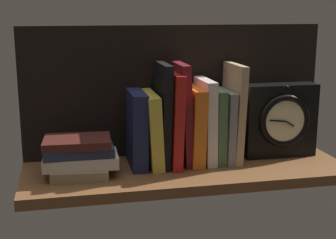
% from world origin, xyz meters
% --- Properties ---
extents(ground_plane, '(0.80, 0.27, 0.03)m').
position_xyz_m(ground_plane, '(0.00, 0.00, -0.01)').
color(ground_plane, brown).
extents(back_panel, '(0.80, 0.01, 0.34)m').
position_xyz_m(back_panel, '(0.00, 0.13, 0.17)').
color(back_panel, black).
rests_on(back_panel, ground_plane).
extents(book_navy_bierce, '(0.04, 0.14, 0.19)m').
position_xyz_m(book_navy_bierce, '(-0.12, 0.04, 0.09)').
color(book_navy_bierce, '#192147').
rests_on(book_navy_bierce, ground_plane).
extents(book_yellow_seinlanguage, '(0.04, 0.16, 0.18)m').
position_xyz_m(book_yellow_seinlanguage, '(-0.08, 0.04, 0.09)').
color(book_yellow_seinlanguage, gold).
rests_on(book_yellow_seinlanguage, ground_plane).
extents(book_black_skeptic, '(0.03, 0.14, 0.26)m').
position_xyz_m(book_black_skeptic, '(-0.05, 0.04, 0.13)').
color(book_black_skeptic, black).
rests_on(book_black_skeptic, ground_plane).
extents(book_red_requiem, '(0.03, 0.16, 0.23)m').
position_xyz_m(book_red_requiem, '(-0.03, 0.04, 0.12)').
color(book_red_requiem, red).
rests_on(book_red_requiem, ground_plane).
extents(book_maroon_dawkins, '(0.03, 0.13, 0.26)m').
position_xyz_m(book_maroon_dawkins, '(-0.00, 0.04, 0.13)').
color(book_maroon_dawkins, maroon).
rests_on(book_maroon_dawkins, ground_plane).
extents(book_orange_pandolfini, '(0.04, 0.14, 0.19)m').
position_xyz_m(book_orange_pandolfini, '(0.03, 0.04, 0.10)').
color(book_orange_pandolfini, orange).
rests_on(book_orange_pandolfini, ground_plane).
extents(book_white_catcher, '(0.03, 0.13, 0.21)m').
position_xyz_m(book_white_catcher, '(0.06, 0.04, 0.11)').
color(book_white_catcher, silver).
rests_on(book_white_catcher, ground_plane).
extents(book_green_romantic, '(0.02, 0.13, 0.19)m').
position_xyz_m(book_green_romantic, '(0.09, 0.04, 0.09)').
color(book_green_romantic, '#476B44').
rests_on(book_green_romantic, ground_plane).
extents(book_gray_chess, '(0.02, 0.14, 0.18)m').
position_xyz_m(book_gray_chess, '(0.11, 0.04, 0.09)').
color(book_gray_chess, gray).
rests_on(book_gray_chess, ground_plane).
extents(book_tan_shortstories, '(0.03, 0.14, 0.25)m').
position_xyz_m(book_tan_shortstories, '(0.13, 0.04, 0.12)').
color(book_tan_shortstories, tan).
rests_on(book_tan_shortstories, ground_plane).
extents(framed_clock, '(0.19, 0.07, 0.19)m').
position_xyz_m(framed_clock, '(0.26, 0.04, 0.10)').
color(framed_clock, black).
rests_on(framed_clock, ground_plane).
extents(book_stack_side, '(0.18, 0.13, 0.09)m').
position_xyz_m(book_stack_side, '(-0.26, -0.00, 0.05)').
color(book_stack_side, '#9E8966').
rests_on(book_stack_side, ground_plane).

